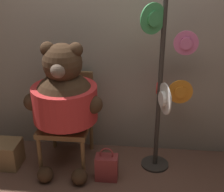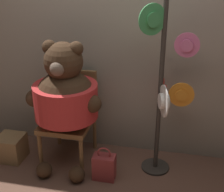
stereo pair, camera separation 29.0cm
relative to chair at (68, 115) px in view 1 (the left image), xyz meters
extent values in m
plane|color=brown|center=(0.45, -0.39, -0.49)|extent=(14.00, 14.00, 0.00)
cube|color=gray|center=(0.45, 0.30, 0.67)|extent=(8.00, 0.10, 2.31)
cylinder|color=brown|center=(-0.21, -0.33, -0.29)|extent=(0.04, 0.04, 0.41)
cylinder|color=brown|center=(0.21, -0.33, -0.29)|extent=(0.04, 0.04, 0.41)
cylinder|color=brown|center=(-0.21, 0.16, -0.29)|extent=(0.04, 0.04, 0.41)
cylinder|color=brown|center=(0.21, 0.16, -0.29)|extent=(0.04, 0.04, 0.41)
cube|color=brown|center=(0.00, -0.08, -0.06)|extent=(0.48, 0.55, 0.05)
cube|color=brown|center=(0.00, 0.17, 0.19)|extent=(0.48, 0.04, 0.45)
sphere|color=#3D2819|center=(0.03, -0.17, 0.22)|extent=(0.60, 0.60, 0.60)
cylinder|color=red|center=(0.03, -0.17, 0.22)|extent=(0.61, 0.61, 0.33)
sphere|color=#3D2819|center=(0.03, -0.17, 0.61)|extent=(0.36, 0.36, 0.36)
sphere|color=#3D2819|center=(-0.10, -0.17, 0.74)|extent=(0.13, 0.13, 0.13)
sphere|color=#3D2819|center=(0.15, -0.17, 0.74)|extent=(0.13, 0.13, 0.13)
sphere|color=brown|center=(0.03, -0.32, 0.59)|extent=(0.13, 0.13, 0.13)
sphere|color=#3D2819|center=(-0.26, -0.24, 0.25)|extent=(0.17, 0.17, 0.17)
sphere|color=#3D2819|center=(0.31, -0.24, 0.25)|extent=(0.17, 0.17, 0.17)
sphere|color=#3D2819|center=(-0.14, -0.44, -0.41)|extent=(0.16, 0.16, 0.16)
sphere|color=#3D2819|center=(0.19, -0.44, -0.41)|extent=(0.16, 0.16, 0.16)
cylinder|color=#332D28|center=(0.91, -0.07, -0.48)|extent=(0.28, 0.28, 0.02)
cylinder|color=#332D28|center=(0.91, -0.07, 0.34)|extent=(0.04, 0.04, 1.66)
cylinder|color=red|center=(0.92, 0.08, 0.31)|extent=(0.03, 0.23, 0.23)
cylinder|color=red|center=(0.92, 0.08, 0.31)|extent=(0.08, 0.12, 0.11)
cylinder|color=silver|center=(0.95, -0.20, 0.32)|extent=(0.10, 0.28, 0.29)
cylinder|color=silver|center=(0.95, -0.20, 0.32)|extent=(0.12, 0.15, 0.14)
cylinder|color=#3D9351|center=(0.81, -0.15, 1.01)|extent=(0.21, 0.17, 0.26)
cylinder|color=#3D9351|center=(0.81, -0.15, 1.01)|extent=(0.13, 0.12, 0.12)
cylinder|color=orange|center=(1.10, -0.06, 0.33)|extent=(0.23, 0.03, 0.23)
cylinder|color=orange|center=(1.10, -0.06, 0.33)|extent=(0.11, 0.05, 0.11)
cylinder|color=#D16693|center=(1.10, -0.08, 0.80)|extent=(0.21, 0.02, 0.21)
cylinder|color=#D16693|center=(1.10, -0.08, 0.80)|extent=(0.10, 0.06, 0.10)
cube|color=maroon|center=(0.44, -0.34, -0.36)|extent=(0.21, 0.13, 0.25)
torus|color=maroon|center=(0.44, -0.34, -0.21)|extent=(0.13, 0.02, 0.13)
cube|color=#937047|center=(-0.60, -0.22, -0.36)|extent=(0.26, 0.26, 0.26)
camera|label=1|loc=(0.74, -2.76, 1.46)|focal=50.00mm
camera|label=2|loc=(1.02, -2.72, 1.46)|focal=50.00mm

